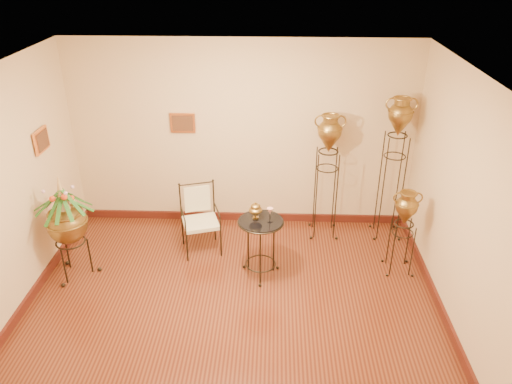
{
  "coord_description": "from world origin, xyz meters",
  "views": [
    {
      "loc": [
        0.47,
        -4.32,
        3.98
      ],
      "look_at": [
        0.25,
        1.3,
        1.1
      ],
      "focal_mm": 35.0,
      "sensor_mm": 36.0,
      "label": 1
    }
  ],
  "objects_px": {
    "amphora_mid": "(327,176)",
    "planter_urn": "(66,220)",
    "amphora_tall": "(393,168)",
    "side_table": "(261,247)",
    "armchair": "(201,220)"
  },
  "relations": [
    {
      "from": "amphora_tall",
      "to": "planter_urn",
      "type": "height_order",
      "value": "amphora_tall"
    },
    {
      "from": "amphora_tall",
      "to": "amphora_mid",
      "type": "height_order",
      "value": "amphora_tall"
    },
    {
      "from": "amphora_tall",
      "to": "amphora_mid",
      "type": "xyz_separation_m",
      "value": [
        -0.92,
        0.0,
        -0.14
      ]
    },
    {
      "from": "amphora_mid",
      "to": "armchair",
      "type": "height_order",
      "value": "amphora_mid"
    },
    {
      "from": "armchair",
      "to": "amphora_mid",
      "type": "bearing_deg",
      "value": -0.32
    },
    {
      "from": "amphora_mid",
      "to": "side_table",
      "type": "xyz_separation_m",
      "value": [
        -0.91,
        -1.09,
        -0.52
      ]
    },
    {
      "from": "amphora_tall",
      "to": "planter_urn",
      "type": "relative_size",
      "value": 1.46
    },
    {
      "from": "amphora_tall",
      "to": "side_table",
      "type": "distance_m",
      "value": 2.23
    },
    {
      "from": "planter_urn",
      "to": "side_table",
      "type": "height_order",
      "value": "planter_urn"
    },
    {
      "from": "planter_urn",
      "to": "amphora_tall",
      "type": "bearing_deg",
      "value": 15.36
    },
    {
      "from": "amphora_mid",
      "to": "planter_urn",
      "type": "height_order",
      "value": "amphora_mid"
    },
    {
      "from": "amphora_mid",
      "to": "planter_urn",
      "type": "relative_size",
      "value": 1.28
    },
    {
      "from": "planter_urn",
      "to": "side_table",
      "type": "distance_m",
      "value": 2.47
    },
    {
      "from": "planter_urn",
      "to": "armchair",
      "type": "xyz_separation_m",
      "value": [
        1.58,
        0.63,
        -0.33
      ]
    },
    {
      "from": "amphora_tall",
      "to": "side_table",
      "type": "height_order",
      "value": "amphora_tall"
    }
  ]
}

